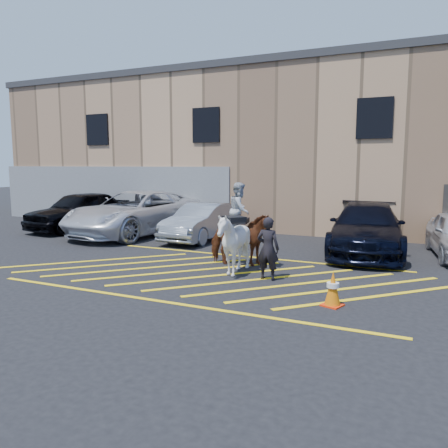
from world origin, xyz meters
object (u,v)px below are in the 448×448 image
at_px(mounted_bay, 240,232).
at_px(saddled_white, 234,243).
at_px(car_silver_sedan, 202,222).
at_px(car_blue_suv, 367,228).
at_px(handler, 268,249).
at_px(car_white_pickup, 136,213).
at_px(traffic_cone, 333,289).
at_px(car_black_suv, 80,210).

height_order(mounted_bay, saddled_white, mounted_bay).
height_order(car_silver_sedan, saddled_white, saddled_white).
relative_size(car_blue_suv, handler, 3.50).
xyz_separation_m(car_silver_sedan, handler, (4.24, -4.63, 0.10)).
relative_size(car_white_pickup, saddled_white, 3.22).
xyz_separation_m(car_blue_suv, saddled_white, (-2.84, -4.47, 0.03)).
distance_m(car_silver_sedan, traffic_cone, 8.62).
height_order(car_white_pickup, traffic_cone, car_white_pickup).
height_order(car_black_suv, car_blue_suv, car_black_suv).
distance_m(car_silver_sedan, handler, 6.28).
xyz_separation_m(car_silver_sedan, traffic_cone, (6.13, -6.05, -0.34)).
bearing_deg(car_blue_suv, car_white_pickup, 174.40).
relative_size(car_silver_sedan, saddled_white, 2.12).
xyz_separation_m(car_black_suv, car_white_pickup, (3.15, -0.13, 0.05)).
distance_m(car_black_suv, traffic_cone, 13.84).
relative_size(car_silver_sedan, car_blue_suv, 0.76).
relative_size(car_white_pickup, car_blue_suv, 1.16).
height_order(car_blue_suv, saddled_white, saddled_white).
relative_size(car_white_pickup, car_silver_sedan, 1.52).
xyz_separation_m(car_black_suv, car_silver_sedan, (6.23, -0.15, -0.15)).
distance_m(handler, mounted_bay, 1.72).
bearing_deg(mounted_bay, car_black_suv, 158.60).
relative_size(car_black_suv, handler, 3.15).
relative_size(mounted_bay, traffic_cone, 3.28).
height_order(saddled_white, traffic_cone, saddled_white).
height_order(car_white_pickup, saddled_white, car_white_pickup).
xyz_separation_m(car_black_suv, traffic_cone, (12.36, -6.20, -0.49)).
height_order(car_black_suv, mounted_bay, mounted_bay).
distance_m(car_black_suv, mounted_bay, 9.90).
bearing_deg(mounted_bay, car_silver_sedan, 130.83).
bearing_deg(traffic_cone, car_black_suv, 153.35).
height_order(car_silver_sedan, mounted_bay, mounted_bay).
relative_size(car_black_suv, traffic_cone, 6.89).
xyz_separation_m(saddled_white, traffic_cone, (2.88, -1.57, -0.47)).
height_order(car_black_suv, car_silver_sedan, car_black_suv).
relative_size(handler, traffic_cone, 2.19).
height_order(car_black_suv, car_white_pickup, car_white_pickup).
bearing_deg(handler, mounted_bay, -41.90).
bearing_deg(handler, car_blue_suv, -110.77).
distance_m(car_black_suv, car_silver_sedan, 6.23).
xyz_separation_m(car_silver_sedan, car_blue_suv, (6.09, -0.01, 0.11)).
distance_m(handler, traffic_cone, 2.40).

